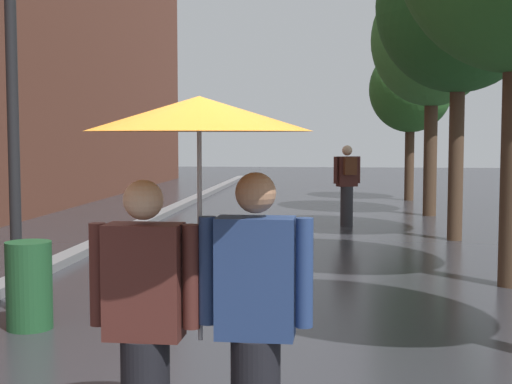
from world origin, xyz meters
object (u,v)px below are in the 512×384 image
at_px(litter_bin, 29,285).
at_px(couple_under_umbrella, 200,226).
at_px(street_tree_2, 459,6).
at_px(street_tree_4, 410,90).
at_px(pedestrian_walking_midground, 347,183).
at_px(street_tree_3, 432,41).
at_px(street_lamp_post, 13,101).

bearing_deg(litter_bin, couple_under_umbrella, -53.68).
distance_m(street_tree_2, litter_bin, 9.13).
bearing_deg(litter_bin, street_tree_4, 70.77).
xyz_separation_m(street_tree_2, couple_under_umbrella, (-2.89, -9.62, -2.72)).
bearing_deg(couple_under_umbrella, pedestrian_walking_midground, 84.97).
bearing_deg(litter_bin, street_tree_3, 64.01).
distance_m(street_tree_2, couple_under_umbrella, 10.41).
bearing_deg(litter_bin, street_lamp_post, 122.58).
relative_size(street_tree_4, litter_bin, 5.22).
xyz_separation_m(street_tree_4, couple_under_umbrella, (-2.93, -17.80, -1.77)).
bearing_deg(couple_under_umbrella, street_tree_2, 73.30).
height_order(street_tree_2, pedestrian_walking_midground, street_tree_2).
relative_size(street_tree_2, litter_bin, 6.67).
xyz_separation_m(street_tree_2, pedestrian_walking_midground, (-1.88, 1.88, -3.24)).
bearing_deg(street_tree_2, couple_under_umbrella, -106.70).
bearing_deg(street_lamp_post, street_tree_2, 47.34).
relative_size(street_tree_2, street_tree_4, 1.28).
bearing_deg(street_tree_3, couple_under_umbrella, -102.27).
height_order(couple_under_umbrella, litter_bin, couple_under_umbrella).
distance_m(couple_under_umbrella, pedestrian_walking_midground, 11.56).
bearing_deg(pedestrian_walking_midground, street_tree_2, -45.02).
height_order(street_lamp_post, litter_bin, street_lamp_post).
distance_m(street_tree_3, street_tree_4, 4.20).
bearing_deg(street_tree_2, street_tree_3, 88.75).
height_order(street_tree_3, litter_bin, street_tree_3).
relative_size(street_tree_2, street_tree_3, 1.01).
height_order(couple_under_umbrella, pedestrian_walking_midground, couple_under_umbrella).
xyz_separation_m(street_tree_4, litter_bin, (-5.15, -14.77, -2.75)).
bearing_deg(street_tree_3, street_tree_2, -91.25).
distance_m(street_tree_3, street_lamp_post, 11.64).
distance_m(street_tree_3, litter_bin, 12.40).
distance_m(street_tree_3, couple_under_umbrella, 14.25).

